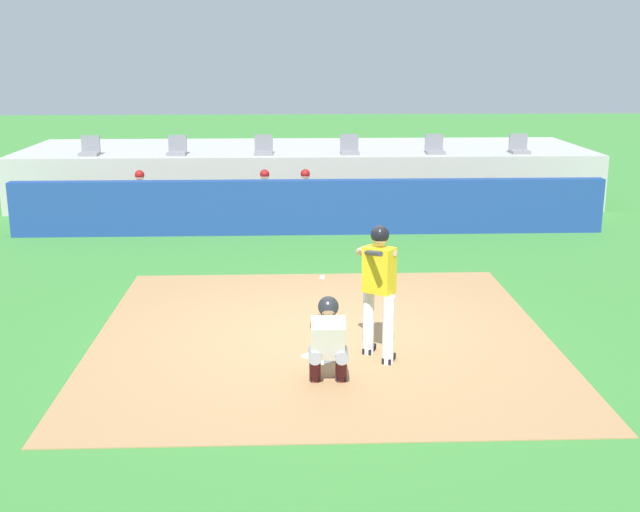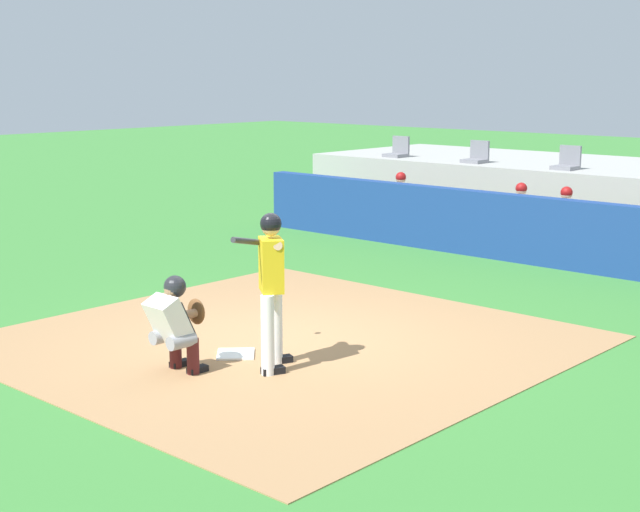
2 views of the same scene
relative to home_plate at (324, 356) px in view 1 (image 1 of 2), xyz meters
The scene contains 17 objects.
ground_plane 0.80m from the home_plate, 90.00° to the left, with size 80.00×80.00×0.00m, color #387A33.
dirt_infield 0.80m from the home_plate, 90.00° to the left, with size 6.40×6.40×0.01m, color #9E754C.
home_plate is the anchor object (origin of this frame).
batter_at_plate 1.23m from the home_plate, ahead, with size 0.52×0.91×1.80m.
catcher_crouched 1.06m from the home_plate, 90.03° to the right, with size 0.49×1.95×1.13m.
dugout_wall 7.32m from the home_plate, 90.00° to the left, with size 13.00×0.30×1.20m, color navy.
dugout_bench 8.30m from the home_plate, 90.00° to the left, with size 11.80×0.44×0.45m, color olive.
dugout_player_0 9.04m from the home_plate, 115.37° to the left, with size 0.49×0.70×1.30m.
dugout_player_1 8.23m from the home_plate, 97.07° to the left, with size 0.49×0.70×1.30m.
dugout_player_2 8.17m from the home_plate, 90.54° to the left, with size 0.49×0.70×1.30m.
stands_platform 11.72m from the home_plate, 90.00° to the left, with size 15.00×4.40×1.40m, color #9E9E99.
stadium_seat_0 11.63m from the home_plate, 118.02° to the left, with size 0.46×0.46×0.48m.
stadium_seat_1 10.79m from the home_plate, 107.71° to the left, with size 0.46×0.46×0.48m.
stadium_seat_2 10.35m from the home_plate, 96.08° to the left, with size 0.46×0.46×0.48m.
stadium_seat_3 10.35m from the home_plate, 83.92° to the left, with size 0.46×0.46×0.48m.
stadium_seat_4 10.79m from the home_plate, 72.29° to the left, with size 0.46×0.46×0.48m.
stadium_seat_5 11.63m from the home_plate, 61.98° to the left, with size 0.46×0.46×0.48m.
Camera 1 is at (-0.44, -10.62, 3.96)m, focal length 44.50 mm.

